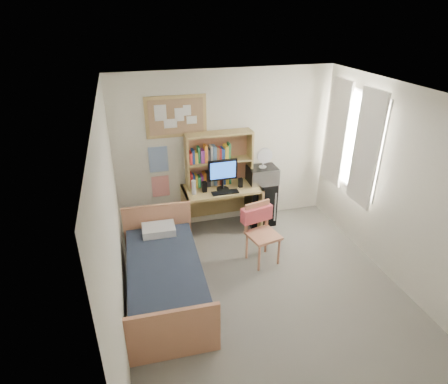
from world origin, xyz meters
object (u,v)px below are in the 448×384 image
object	(u,v)px
mini_fridge	(260,202)
monitor	(223,175)
desk_chair	(263,235)
bed	(165,281)
speaker_right	(240,183)
bulletin_board	(176,116)
microwave	(262,175)
speaker_left	(204,187)
desk	(222,209)
desk_fan	(263,158)

from	to	relation	value
mini_fridge	monitor	world-z (taller)	monitor
mini_fridge	desk_chair	bearing A→B (deg)	-107.74
bed	speaker_right	world-z (taller)	speaker_right
bulletin_board	monitor	xyz separation A→B (m)	(0.63, -0.38, -0.89)
monitor	microwave	world-z (taller)	monitor
desk_chair	mini_fridge	size ratio (longest dim) A/B	1.20
microwave	desk_chair	bearing A→B (deg)	-108.05
mini_fridge	speaker_left	distance (m)	1.13
speaker_left	bulletin_board	bearing A→B (deg)	129.98
desk	mini_fridge	world-z (taller)	desk
desk_fan	bed	bearing A→B (deg)	-140.73
mini_fridge	desk_fan	xyz separation A→B (m)	(-0.00, -0.02, 0.82)
bed	microwave	bearing A→B (deg)	40.31
speaker_right	desk	bearing A→B (deg)	168.69
speaker_right	desk_fan	world-z (taller)	desk_fan
desk	bed	xyz separation A→B (m)	(-1.13, -1.42, -0.13)
speaker_right	bed	bearing A→B (deg)	-137.24
mini_fridge	speaker_right	xyz separation A→B (m)	(-0.41, -0.13, 0.48)
desk	mini_fridge	distance (m)	0.72
bed	monitor	bearing A→B (deg)	51.94
bed	desk_fan	xyz separation A→B (m)	(1.84, 1.48, 0.94)
desk	desk_chair	xyz separation A→B (m)	(0.35, -1.03, 0.07)
desk	desk_fan	world-z (taller)	desk_fan
desk_chair	bed	xyz separation A→B (m)	(-1.48, -0.40, -0.20)
desk	desk_chair	bearing A→B (deg)	-72.16
speaker_left	microwave	world-z (taller)	microwave
desk	microwave	bearing A→B (deg)	3.32
monitor	desk_fan	size ratio (longest dim) A/B	1.59
bed	desk_chair	bearing A→B (deg)	16.62
monitor	bulletin_board	bearing A→B (deg)	148.19
speaker_right	speaker_left	bearing A→B (deg)	-180.00
desk	bed	world-z (taller)	desk
bulletin_board	monitor	size ratio (longest dim) A/B	1.87
speaker_right	bulletin_board	bearing A→B (deg)	157.26
bulletin_board	microwave	size ratio (longest dim) A/B	1.98
microwave	desk_fan	bearing A→B (deg)	0.00
desk_chair	desk_fan	size ratio (longest dim) A/B	2.90
desk_chair	mini_fridge	distance (m)	1.16
mini_fridge	speaker_right	world-z (taller)	speaker_right
mini_fridge	speaker_left	size ratio (longest dim) A/B	4.51
mini_fridge	microwave	bearing A→B (deg)	-90.00
speaker_left	desk_fan	xyz separation A→B (m)	(1.01, 0.12, 0.33)
bulletin_board	desk_fan	distance (m)	1.55
bulletin_board	desk_chair	xyz separation A→B (m)	(0.98, -1.34, -1.46)
bulletin_board	desk_chair	bearing A→B (deg)	-53.91
bulletin_board	desk_chair	distance (m)	2.21
monitor	speaker_right	size ratio (longest dim) A/B	3.28
bulletin_board	speaker_left	distance (m)	1.17
desk	microwave	world-z (taller)	microwave
speaker_right	desk_fan	bearing A→B (deg)	13.75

